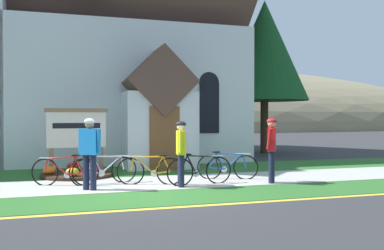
% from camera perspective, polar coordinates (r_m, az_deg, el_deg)
% --- Properties ---
extents(ground, '(140.00, 140.00, 0.00)m').
position_cam_1_polar(ground, '(13.59, -9.57, -6.35)').
color(ground, '#333335').
extents(sidewalk_slab, '(32.00, 2.43, 0.01)m').
position_cam_1_polar(sidewalk_slab, '(11.29, -11.91, -7.83)').
color(sidewalk_slab, '#B7B5AD').
rests_on(sidewalk_slab, ground).
extents(grass_verge, '(32.00, 1.82, 0.01)m').
position_cam_1_polar(grass_verge, '(9.21, -10.72, -9.85)').
color(grass_verge, '#2D6628').
rests_on(grass_verge, ground).
extents(church_lawn, '(24.00, 2.85, 0.01)m').
position_cam_1_polar(church_lawn, '(13.90, -12.89, -6.18)').
color(church_lawn, '#2D6628').
rests_on(church_lawn, ground).
extents(curb_paint_stripe, '(28.00, 0.16, 0.01)m').
position_cam_1_polar(curb_paint_stripe, '(8.18, -9.89, -11.24)').
color(curb_paint_stripe, yellow).
rests_on(curb_paint_stripe, ground).
extents(church_building, '(12.88, 12.32, 12.27)m').
position_cam_1_polar(church_building, '(20.31, -15.35, 9.78)').
color(church_building, silver).
rests_on(church_building, ground).
extents(church_sign, '(1.86, 0.20, 2.02)m').
position_cam_1_polar(church_sign, '(13.34, -15.14, -0.77)').
color(church_sign, '#7F6047').
rests_on(church_sign, ground).
extents(flower_bed, '(2.10, 2.10, 0.34)m').
position_cam_1_polar(flower_bed, '(13.07, -15.20, -6.28)').
color(flower_bed, '#382319').
rests_on(flower_bed, ground).
extents(bicycle_white, '(1.68, 0.52, 0.80)m').
position_cam_1_polar(bicycle_white, '(11.12, -5.55, -6.04)').
color(bicycle_white, black).
rests_on(bicycle_white, ground).
extents(bicycle_silver, '(1.71, 0.33, 0.81)m').
position_cam_1_polar(bicycle_silver, '(11.46, -11.57, -5.88)').
color(bicycle_silver, black).
rests_on(bicycle_silver, ground).
extents(bicycle_orange, '(1.62, 0.65, 0.81)m').
position_cam_1_polar(bicycle_orange, '(12.10, 4.73, -5.51)').
color(bicycle_orange, black).
rests_on(bicycle_orange, ground).
extents(bicycle_green, '(1.59, 0.67, 0.83)m').
position_cam_1_polar(bicycle_green, '(11.35, -16.72, -5.95)').
color(bicycle_green, black).
rests_on(bicycle_green, ground).
extents(bicycle_red, '(1.80, 0.20, 0.84)m').
position_cam_1_polar(bicycle_red, '(11.08, 0.99, -6.04)').
color(bicycle_red, black).
rests_on(bicycle_red, ground).
extents(cyclist_in_white_jersey, '(0.29, 0.64, 1.65)m').
position_cam_1_polar(cyclist_in_white_jersey, '(10.65, -1.49, -3.18)').
color(cyclist_in_white_jersey, '#191E38').
rests_on(cyclist_in_white_jersey, ground).
extents(cyclist_in_orange_jersey, '(0.50, 0.57, 1.72)m').
position_cam_1_polar(cyclist_in_orange_jersey, '(10.46, -13.51, -2.98)').
color(cyclist_in_orange_jersey, '#191E38').
rests_on(cyclist_in_orange_jersey, ground).
extents(cyclist_in_blue_jersey, '(0.46, 0.65, 1.72)m').
position_cam_1_polar(cyclist_in_blue_jersey, '(11.48, 10.59, -2.63)').
color(cyclist_in_blue_jersey, '#191E38').
rests_on(cyclist_in_blue_jersey, ground).
extents(roadside_conifer, '(4.27, 4.27, 7.45)m').
position_cam_1_polar(roadside_conifer, '(21.44, 9.66, 9.74)').
color(roadside_conifer, '#3D2D1E').
rests_on(roadside_conifer, ground).
extents(distant_hill, '(109.50, 45.29, 19.22)m').
position_cam_1_polar(distant_hill, '(67.85, -2.92, -0.45)').
color(distant_hill, '#847A5B').
rests_on(distant_hill, ground).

